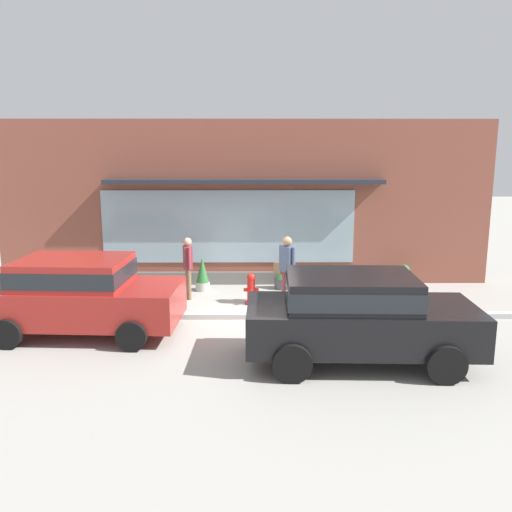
{
  "coord_description": "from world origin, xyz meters",
  "views": [
    {
      "loc": [
        0.21,
        -12.29,
        3.95
      ],
      "look_at": [
        0.31,
        1.2,
        1.19
      ],
      "focal_mm": 38.18,
      "sensor_mm": 36.0,
      "label": 1
    }
  ],
  "objects": [
    {
      "name": "pedestrian_with_handbag",
      "position": [
        1.06,
        0.84,
        1.03
      ],
      "size": [
        0.52,
        0.52,
        1.75
      ],
      "rotation": [
        0.0,
        0.0,
        2.39
      ],
      "color": "#8E333D",
      "rests_on": "ground_plane"
    },
    {
      "name": "parked_car_black",
      "position": [
        2.13,
        -2.8,
        0.94
      ],
      "size": [
        4.21,
        2.14,
        1.65
      ],
      "rotation": [
        0.0,
        0.0,
        -0.03
      ],
      "color": "black",
      "rests_on": "ground_plane"
    },
    {
      "name": "potted_plant_window_center",
      "position": [
        2.5,
        2.49,
        0.34
      ],
      "size": [
        0.3,
        0.3,
        0.7
      ],
      "color": "#9E6042",
      "rests_on": "ground_plane"
    },
    {
      "name": "storefront",
      "position": [
        -0.01,
        3.18,
        2.28
      ],
      "size": [
        14.0,
        0.81,
        4.65
      ],
      "color": "brown",
      "rests_on": "ground_plane"
    },
    {
      "name": "potted_plant_window_left",
      "position": [
        -1.15,
        2.27,
        0.45
      ],
      "size": [
        0.39,
        0.39,
        0.93
      ],
      "color": "#B7B2A3",
      "rests_on": "ground_plane"
    },
    {
      "name": "curb_strip",
      "position": [
        0.0,
        -0.2,
        0.06
      ],
      "size": [
        14.0,
        0.24,
        0.12
      ],
      "primitive_type": "cube",
      "color": "#B2B2AD",
      "rests_on": "ground_plane"
    },
    {
      "name": "potted_plant_window_right",
      "position": [
        4.47,
        2.53,
        0.36
      ],
      "size": [
        0.33,
        0.33,
        0.66
      ],
      "color": "#B7B2A3",
      "rests_on": "ground_plane"
    },
    {
      "name": "potted_plant_low_front",
      "position": [
        1.07,
        2.45,
        0.47
      ],
      "size": [
        0.46,
        0.46,
        0.98
      ],
      "color": "#4C4C51",
      "rests_on": "ground_plane"
    },
    {
      "name": "parked_car_red",
      "position": [
        -3.39,
        -1.23,
        0.92
      ],
      "size": [
        4.1,
        2.23,
        1.64
      ],
      "rotation": [
        0.0,
        0.0,
        -0.06
      ],
      "color": "maroon",
      "rests_on": "ground_plane"
    },
    {
      "name": "pedestrian_passerby",
      "position": [
        -1.44,
        1.43,
        0.94
      ],
      "size": [
        0.28,
        0.45,
        1.62
      ],
      "rotation": [
        0.0,
        0.0,
        5.02
      ],
      "color": "brown",
      "rests_on": "ground_plane"
    },
    {
      "name": "fire_hydrant",
      "position": [
        0.19,
        0.94,
        0.4
      ],
      "size": [
        0.38,
        0.34,
        0.8
      ],
      "color": "red",
      "rests_on": "ground_plane"
    },
    {
      "name": "ground_plane",
      "position": [
        0.0,
        0.0,
        0.0
      ],
      "size": [
        60.0,
        60.0,
        0.0
      ],
      "primitive_type": "plane",
      "color": "#9E9B93"
    }
  ]
}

